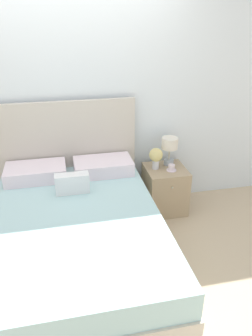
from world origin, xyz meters
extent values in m
plane|color=#CCB28E|center=(0.00, 0.00, 0.00)|extent=(12.00, 12.00, 0.00)
cube|color=white|center=(0.00, 0.07, 1.30)|extent=(8.00, 0.06, 2.60)
cube|color=beige|center=(0.00, -1.02, 0.16)|extent=(1.43, 2.03, 0.33)
cube|color=silver|center=(0.00, -1.02, 0.44)|extent=(1.40, 1.99, 0.23)
cube|color=beige|center=(0.00, -0.03, 0.64)|extent=(1.46, 0.05, 1.28)
cube|color=white|center=(-0.34, -0.25, 0.63)|extent=(0.60, 0.36, 0.14)
cube|color=white|center=(0.34, -0.25, 0.63)|extent=(0.60, 0.36, 0.14)
cube|color=white|center=(0.00, -0.61, 0.65)|extent=(0.32, 0.11, 0.19)
cube|color=tan|center=(1.05, -0.24, 0.26)|extent=(0.44, 0.44, 0.52)
sphere|color=#B2AD93|center=(1.05, -0.47, 0.41)|extent=(0.02, 0.02, 0.02)
cylinder|color=#A8B2BC|center=(1.11, -0.14, 0.56)|extent=(0.11, 0.11, 0.07)
cylinder|color=#B7B29E|center=(1.11, -0.14, 0.66)|extent=(0.02, 0.02, 0.13)
cylinder|color=silver|center=(1.11, -0.14, 0.78)|extent=(0.18, 0.18, 0.12)
cylinder|color=white|center=(0.93, -0.21, 0.58)|extent=(0.07, 0.07, 0.11)
sphere|color=#E5D17F|center=(0.93, -0.21, 0.69)|extent=(0.15, 0.15, 0.15)
sphere|color=#609356|center=(0.97, -0.21, 0.65)|extent=(0.07, 0.07, 0.07)
cylinder|color=white|center=(1.09, -0.29, 0.53)|extent=(0.11, 0.11, 0.01)
cylinder|color=white|center=(1.09, -0.29, 0.56)|extent=(0.07, 0.07, 0.06)
camera|label=1|loc=(-0.07, -3.33, 2.12)|focal=35.00mm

